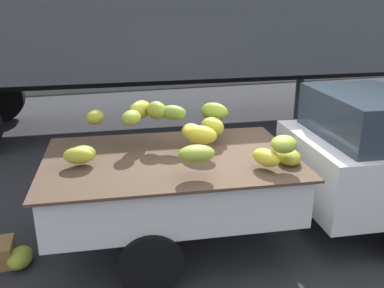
{
  "coord_description": "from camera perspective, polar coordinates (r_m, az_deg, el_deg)",
  "views": [
    {
      "loc": [
        -1.99,
        -3.99,
        2.72
      ],
      "look_at": [
        -0.86,
        0.21,
        1.17
      ],
      "focal_mm": 38.48,
      "sensor_mm": 36.0,
      "label": 1
    }
  ],
  "objects": [
    {
      "name": "curb_strip",
      "position": [
        13.44,
        -6.31,
        8.19
      ],
      "size": [
        80.0,
        0.8,
        0.16
      ],
      "primitive_type": "cube",
      "color": "gray",
      "rests_on": "ground"
    },
    {
      "name": "semi_trailer",
      "position": [
        8.91,
        -5.1,
        18.4
      ],
      "size": [
        12.12,
        3.2,
        3.95
      ],
      "rotation": [
        0.0,
        0.0,
        -0.05
      ],
      "color": "#4C5156",
      "rests_on": "ground"
    },
    {
      "name": "fallen_banana_bunch_near_tailgate",
      "position": [
        4.92,
        -22.73,
        -14.32
      ],
      "size": [
        0.31,
        0.4,
        0.19
      ],
      "primitive_type": "ellipsoid",
      "rotation": [
        0.0,
        0.0,
        4.55
      ],
      "color": "#92A32E",
      "rests_on": "ground"
    },
    {
      "name": "pickup_truck",
      "position": [
        5.14,
        18.38,
        -2.39
      ],
      "size": [
        4.93,
        2.11,
        1.7
      ],
      "rotation": [
        0.0,
        0.0,
        -0.08
      ],
      "color": "white",
      "rests_on": "ground"
    },
    {
      "name": "ground",
      "position": [
        5.23,
        10.01,
        -12.1
      ],
      "size": [
        220.0,
        220.0,
        0.0
      ],
      "primitive_type": "plane",
      "color": "#28282B"
    }
  ]
}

